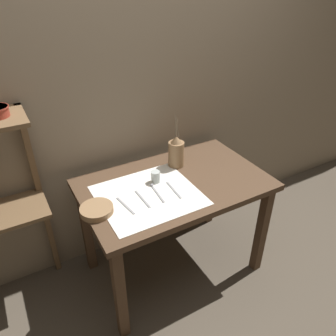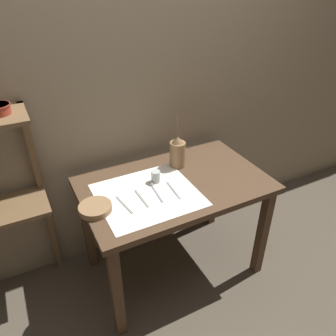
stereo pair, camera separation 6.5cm
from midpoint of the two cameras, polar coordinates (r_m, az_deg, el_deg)
ground_plane at (r=2.59m, az=0.19°, el=-16.65°), size 12.00×12.00×0.00m
stone_wall_back at (r=2.27m, az=-5.84°, el=12.62°), size 7.00×0.06×2.40m
wooden_table at (r=2.15m, az=0.22°, el=-4.89°), size 1.18×0.73×0.77m
linen_cloth at (r=1.97m, az=-4.39°, el=-4.75°), size 0.59×0.53×0.00m
pitcher_with_flowers at (r=2.20m, az=0.59°, el=2.75°), size 0.11×0.11×0.37m
wooden_bowl at (r=1.88m, az=-13.29°, el=-7.12°), size 0.19×0.19×0.04m
glass_tumbler_near at (r=2.06m, az=-3.08°, el=-1.52°), size 0.06×0.06×0.07m
fork_outer at (r=1.90m, az=-8.39°, el=-6.52°), size 0.04×0.19×0.00m
fork_inner at (r=1.94m, az=-5.42°, el=-5.40°), size 0.02×0.19×0.00m
spoon_inner at (r=2.02m, az=-3.38°, el=-3.59°), size 0.03×0.20×0.02m
knife_center at (r=2.00m, az=0.08°, el=-3.85°), size 0.02×0.19×0.00m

